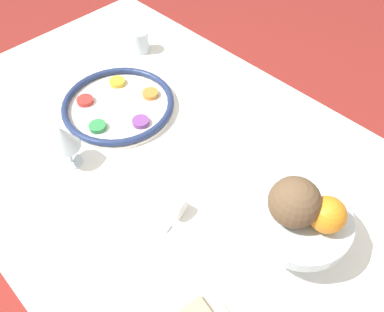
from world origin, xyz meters
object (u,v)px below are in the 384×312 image
object	(u,v)px
coconut	(294,202)
orange_fruit	(327,215)
wine_glass	(63,138)
fruit_stand	(298,221)
seder_plate	(118,105)
cup_near	(140,41)
napkin_roll	(152,194)

from	to	relation	value
coconut	orange_fruit	bearing A→B (deg)	27.65
wine_glass	fruit_stand	distance (m)	0.60
seder_plate	cup_near	bearing A→B (deg)	126.90
wine_glass	orange_fruit	bearing A→B (deg)	21.58
wine_glass	coconut	size ratio (longest dim) A/B	1.30
coconut	cup_near	xyz separation A→B (m)	(-0.80, 0.26, -0.13)
fruit_stand	coconut	bearing A→B (deg)	-130.92
napkin_roll	seder_plate	bearing A→B (deg)	155.83
orange_fruit	coconut	distance (m)	0.07
orange_fruit	cup_near	size ratio (longest dim) A/B	0.99
fruit_stand	orange_fruit	xyz separation A→B (m)	(0.04, 0.01, 0.06)
seder_plate	fruit_stand	size ratio (longest dim) A/B	1.54
coconut	cup_near	distance (m)	0.85
wine_glass	orange_fruit	size ratio (longest dim) A/B	1.80
napkin_roll	fruit_stand	bearing A→B (deg)	25.66
wine_glass	coconut	world-z (taller)	coconut
coconut	napkin_roll	xyz separation A→B (m)	(-0.29, -0.13, -0.15)
wine_glass	fruit_stand	world-z (taller)	wine_glass
orange_fruit	coconut	bearing A→B (deg)	-152.35
wine_glass	napkin_roll	bearing A→B (deg)	16.98
seder_plate	wine_glass	distance (m)	0.25
napkin_roll	cup_near	bearing A→B (deg)	142.56
orange_fruit	napkin_roll	world-z (taller)	orange_fruit
coconut	wine_glass	bearing A→B (deg)	-159.12
orange_fruit	coconut	xyz separation A→B (m)	(-0.06, -0.03, 0.01)
wine_glass	cup_near	bearing A→B (deg)	119.36
seder_plate	orange_fruit	size ratio (longest dim) A/B	4.52
fruit_stand	coconut	world-z (taller)	coconut
wine_glass	fruit_stand	xyz separation A→B (m)	(0.55, 0.22, -0.00)
cup_near	fruit_stand	bearing A→B (deg)	-16.44
wine_glass	cup_near	size ratio (longest dim) A/B	1.79
orange_fruit	coconut	size ratio (longest dim) A/B	0.72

